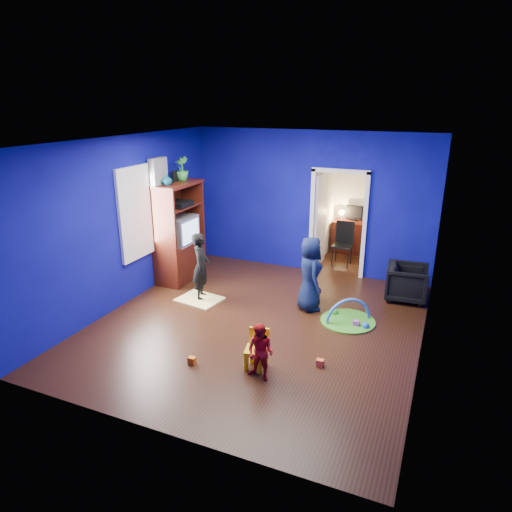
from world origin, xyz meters
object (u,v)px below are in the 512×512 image
at_px(armchair, 407,283).
at_px(study_desk, 351,237).
at_px(child_black, 201,266).
at_px(kid_chair, 256,352).
at_px(hopper_ball, 310,293).
at_px(tv_armoire, 179,232).
at_px(crt_tv, 181,230).
at_px(folding_chair, 342,245).
at_px(vase, 167,180).
at_px(play_mat, 348,321).
at_px(toddler_red, 260,352).
at_px(child_navy, 310,274).

distance_m(armchair, study_desk, 2.75).
xyz_separation_m(child_black, kid_chair, (1.81, -1.72, -0.37)).
bearing_deg(hopper_ball, tv_armoire, 178.07).
distance_m(child_black, kid_chair, 2.53).
relative_size(crt_tv, hopper_ball, 1.82).
distance_m(study_desk, folding_chair, 0.96).
xyz_separation_m(vase, play_mat, (3.54, -0.27, -2.05)).
bearing_deg(tv_armoire, crt_tv, 0.00).
bearing_deg(armchair, kid_chair, 148.67).
xyz_separation_m(hopper_ball, kid_chair, (-0.06, -2.32, 0.06)).
relative_size(child_black, study_desk, 1.41).
bearing_deg(study_desk, kid_chair, -91.30).
height_order(toddler_red, folding_chair, folding_chair).
height_order(child_black, crt_tv, crt_tv).
bearing_deg(child_black, armchair, -87.57).
bearing_deg(study_desk, vase, -130.26).
distance_m(vase, kid_chair, 3.87).
height_order(child_navy, play_mat, child_navy).
bearing_deg(kid_chair, child_navy, 74.76).
height_order(child_black, child_navy, child_navy).
bearing_deg(folding_chair, play_mat, -74.51).
distance_m(toddler_red, crt_tv, 3.88).
height_order(toddler_red, crt_tv, crt_tv).
relative_size(hopper_ball, kid_chair, 0.77).
xyz_separation_m(toddler_red, play_mat, (0.70, 2.05, -0.38)).
relative_size(vase, folding_chair, 0.22).
bearing_deg(tv_armoire, armchair, 9.52).
height_order(child_navy, vase, vase).
bearing_deg(toddler_red, play_mat, 79.28).
distance_m(crt_tv, folding_chair, 3.50).
height_order(armchair, tv_armoire, tv_armoire).
height_order(child_black, vase, vase).
distance_m(armchair, folding_chair, 2.02).
bearing_deg(tv_armoire, kid_chair, -41.93).
bearing_deg(play_mat, armchair, 59.21).
xyz_separation_m(armchair, hopper_ball, (-1.56, -0.82, -0.14)).
height_order(study_desk, folding_chair, folding_chair).
distance_m(child_navy, play_mat, 1.00).
relative_size(kid_chair, study_desk, 0.57).
bearing_deg(kid_chair, hopper_ball, 76.31).
xyz_separation_m(armchair, toddler_red, (-1.47, -3.34, 0.06)).
bearing_deg(crt_tv, kid_chair, -42.35).
bearing_deg(kid_chair, crt_tv, 125.43).
distance_m(child_navy, kid_chair, 2.11).
relative_size(vase, play_mat, 0.23).
distance_m(child_black, toddler_red, 2.76).
height_order(armchair, play_mat, armchair).
bearing_deg(play_mat, folding_chair, 105.49).
bearing_deg(kid_chair, tv_armoire, 125.86).
distance_m(play_mat, folding_chair, 2.77).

